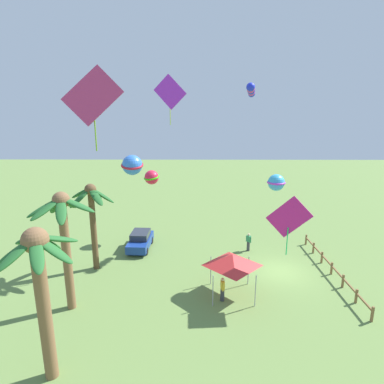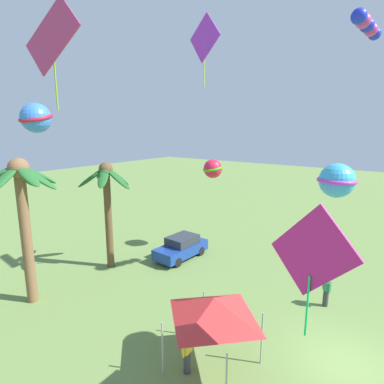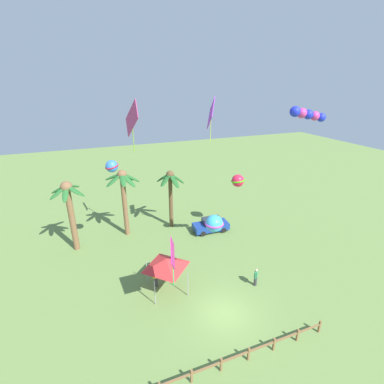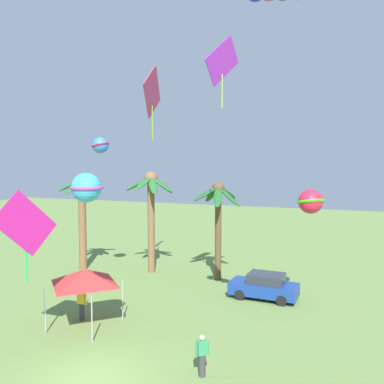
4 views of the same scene
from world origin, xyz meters
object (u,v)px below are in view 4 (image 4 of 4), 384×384
object	(u,v)px
palm_tree_1	(218,209)
kite_diamond_1	(25,225)
kite_ball_0	(311,201)
kite_diamond_6	(222,62)
kite_diamond_5	(152,93)
kite_ball_3	(100,145)
palm_tree_2	(151,198)
spectator_0	(202,355)
kite_ball_2	(86,188)
palm_tree_0	(82,202)
festival_tent	(85,277)
spectator_1	(82,304)
parked_car_0	(264,286)

from	to	relation	value
palm_tree_1	kite_diamond_1	size ratio (longest dim) A/B	1.74
palm_tree_1	kite_ball_0	size ratio (longest dim) A/B	3.27
kite_ball_0	kite_diamond_6	xyz separation A→B (m)	(-4.31, -2.14, 7.19)
palm_tree_1	kite_diamond_5	world-z (taller)	kite_diamond_5
palm_tree_1	kite_ball_3	size ratio (longest dim) A/B	5.10
palm_tree_2	spectator_0	xyz separation A→B (m)	(8.37, -12.19, -4.58)
palm_tree_2	kite_ball_2	distance (m)	13.78
kite_ball_2	kite_diamond_6	world-z (taller)	kite_diamond_6
palm_tree_0	kite_diamond_1	bearing A→B (deg)	-62.70
festival_tent	spectator_1	bearing A→B (deg)	137.17
spectator_0	kite_diamond_6	bearing A→B (deg)	101.29
palm_tree_0	spectator_0	bearing A→B (deg)	-39.40
kite_diamond_1	kite_ball_2	bearing A→B (deg)	2.63
kite_ball_3	palm_tree_2	bearing A→B (deg)	73.95
spectator_1	kite_diamond_5	size ratio (longest dim) A/B	0.34
parked_car_0	festival_tent	size ratio (longest dim) A/B	1.39
kite_ball_0	kite_ball_3	distance (m)	13.05
parked_car_0	kite_ball_0	distance (m)	5.81
parked_car_0	kite_ball_2	world-z (taller)	kite_ball_2
spectator_0	festival_tent	size ratio (longest dim) A/B	0.56
palm_tree_0	palm_tree_1	world-z (taller)	palm_tree_0
palm_tree_0	kite_ball_0	distance (m)	16.76
kite_ball_0	kite_diamond_6	size ratio (longest dim) A/B	0.55
palm_tree_2	kite_diamond_5	bearing A→B (deg)	-59.29
kite_ball_0	kite_diamond_5	xyz separation A→B (m)	(-10.27, 1.68, 6.58)
kite_diamond_5	kite_ball_2	bearing A→B (deg)	-75.56
parked_car_0	kite_ball_2	distance (m)	13.01
parked_car_0	spectator_1	world-z (taller)	spectator_1
kite_ball_0	kite_diamond_5	world-z (taller)	kite_diamond_5
kite_ball_0	kite_diamond_1	world-z (taller)	kite_diamond_1
spectator_1	kite_ball_0	size ratio (longest dim) A/B	0.78
kite_ball_0	kite_diamond_6	distance (m)	8.66
spectator_0	kite_diamond_6	size ratio (longest dim) A/B	0.43
spectator_0	festival_tent	world-z (taller)	festival_tent
kite_diamond_5	spectator_0	bearing A→B (deg)	-54.89
palm_tree_2	kite_ball_3	distance (m)	5.82
kite_diamond_1	spectator_1	bearing A→B (deg)	94.13
kite_diamond_1	kite_diamond_6	size ratio (longest dim) A/B	1.04
festival_tent	kite_ball_2	world-z (taller)	kite_ball_2
palm_tree_1	kite_diamond_1	bearing A→B (deg)	-106.68
kite_diamond_5	kite_diamond_6	xyz separation A→B (m)	(5.96, -3.82, 0.61)
parked_car_0	kite_diamond_5	size ratio (longest dim) A/B	0.84
palm_tree_0	spectator_0	world-z (taller)	palm_tree_0
parked_car_0	kite_ball_2	size ratio (longest dim) A/B	2.28
palm_tree_0	spectator_1	distance (m)	11.02
palm_tree_0	kite_ball_0	xyz separation A→B (m)	(16.55, -2.48, 0.82)
spectator_1	kite_diamond_6	bearing A→B (deg)	29.95
festival_tent	spectator_0	bearing A→B (deg)	-18.13
kite_ball_0	kite_diamond_5	distance (m)	12.31
palm_tree_2	kite_diamond_5	world-z (taller)	kite_diamond_5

